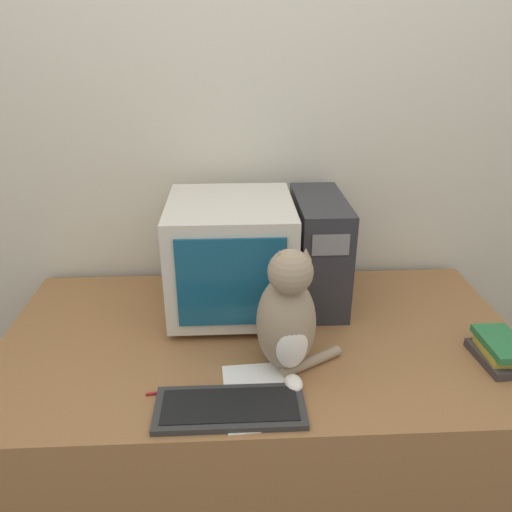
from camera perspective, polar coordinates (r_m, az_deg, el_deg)
wall_back at (r=2.08m, az=-0.28°, el=10.84°), size 7.00×0.05×2.50m
desk at (r=2.00m, az=0.53°, el=-18.26°), size 1.79×0.97×0.77m
crt_monitor at (r=1.82m, az=-2.87°, el=0.07°), size 0.44×0.47×0.42m
computer_tower at (r=1.92m, az=7.15°, el=0.68°), size 0.18×0.43×0.41m
keyboard at (r=1.45m, az=-2.98°, el=-16.91°), size 0.42×0.18×0.02m
cat at (r=1.51m, az=3.62°, el=-7.06°), size 0.29×0.26×0.42m
book_stack at (r=1.80m, az=26.16°, el=-9.72°), size 0.14×0.21×0.08m
pen at (r=1.53m, az=-9.53°, el=-14.95°), size 0.15×0.03×0.01m
paper_sheet at (r=1.51m, az=0.55°, el=-15.59°), size 0.23×0.31×0.00m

